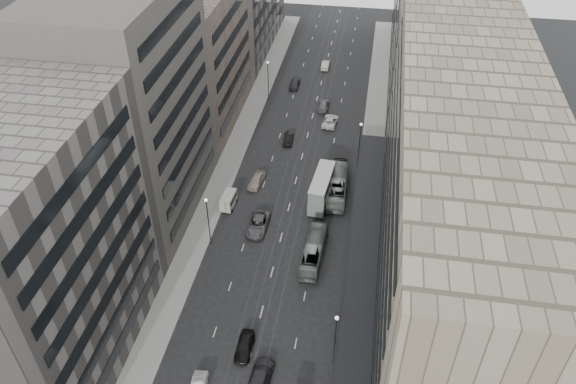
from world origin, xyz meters
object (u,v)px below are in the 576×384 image
Objects in this scene: double_decker at (322,188)px; bus_far at (338,185)px; bus_near at (314,249)px; sedan_0 at (245,346)px; panel_van at (229,200)px; sedan_2 at (258,224)px.

bus_far is at bearing 53.46° from double_decker.
bus_far is (1.80, 14.96, 0.15)m from bus_near.
sedan_0 is (-7.83, -31.68, -0.84)m from bus_far.
bus_near is 2.75× the size of panel_van.
sedan_0 is at bearing 74.15° from bus_far.
sedan_2 is (-8.44, -7.83, -1.81)m from double_decker.
bus_far is at bearing -94.69° from bus_near.
bus_near reaches higher than sedan_2.
double_decker is (-2.28, -2.57, 1.02)m from bus_far.
bus_near is at bearing -82.71° from double_decker.
sedan_0 is at bearing -68.22° from panel_van.
sedan_2 is (-2.90, 21.29, 0.05)m from sedan_0.
panel_van is 6.94m from sedan_2.
bus_far is 1.28× the size of double_decker.
sedan_2 is (-8.92, 4.57, -0.64)m from bus_near.
bus_far is 14.95m from sedan_2.
panel_van is at bearing 143.27° from sedan_2.
bus_near is 17.78m from sedan_0.
bus_near is 12.46m from double_decker.
sedan_0 is 21.48m from sedan_2.
panel_van is at bearing 107.97° from sedan_0.
sedan_2 reaches higher than sedan_0.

